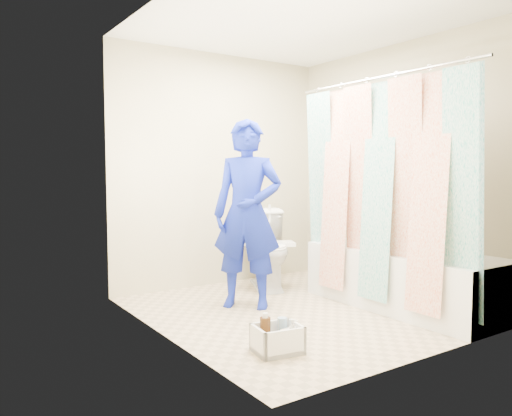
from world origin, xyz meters
TOP-DOWN VIEW (x-y plane):
  - floor at (0.00, 0.00)m, footprint 2.60×2.60m
  - ceiling at (0.00, 0.00)m, footprint 2.40×2.60m
  - wall_back at (0.00, 1.30)m, footprint 2.40×0.02m
  - wall_front at (0.00, -1.30)m, footprint 2.40×0.02m
  - wall_left at (-1.20, 0.00)m, footprint 0.02×2.60m
  - wall_right at (1.20, 0.00)m, footprint 0.02×2.60m
  - bathtub at (0.85, -0.43)m, footprint 0.70×1.75m
  - curtain_rod at (0.52, -0.43)m, footprint 0.02×1.90m
  - shower_curtain at (0.52, -0.43)m, footprint 0.06×1.75m
  - toilet at (0.30, 0.86)m, footprint 0.73×0.89m
  - tank_lid at (0.25, 0.74)m, footprint 0.53×0.39m
  - tank_internals at (0.35, 1.07)m, footprint 0.18×0.11m
  - plumber at (-0.27, 0.36)m, footprint 0.70×0.70m
  - cleaning_caddy at (-0.71, -0.69)m, footprint 0.34×0.29m

SIDE VIEW (x-z plane):
  - floor at x=0.00m, z-range 0.00..0.00m
  - cleaning_caddy at x=-0.71m, z-range -0.03..0.20m
  - bathtub at x=0.85m, z-range 0.02..0.52m
  - toilet at x=0.30m, z-range 0.00..0.79m
  - tank_lid at x=0.25m, z-range 0.45..0.48m
  - tank_internals at x=0.35m, z-range 0.65..0.91m
  - plumber at x=-0.27m, z-range 0.00..1.64m
  - shower_curtain at x=0.52m, z-range 0.12..1.92m
  - wall_back at x=0.00m, z-range 0.00..2.40m
  - wall_front at x=0.00m, z-range 0.00..2.40m
  - wall_left at x=-1.20m, z-range 0.00..2.40m
  - wall_right at x=1.20m, z-range 0.00..2.40m
  - curtain_rod at x=0.52m, z-range 1.94..1.96m
  - ceiling at x=0.00m, z-range 2.39..2.41m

